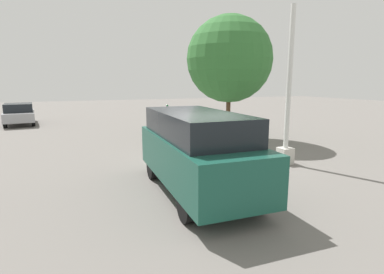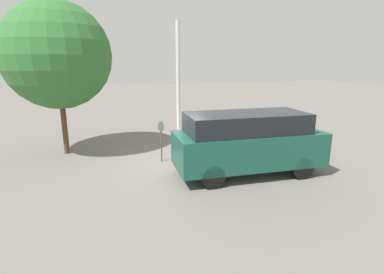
{
  "view_description": "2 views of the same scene",
  "coord_description": "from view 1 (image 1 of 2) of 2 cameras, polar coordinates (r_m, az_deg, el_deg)",
  "views": [
    {
      "loc": [
        8.77,
        -4.25,
        2.72
      ],
      "look_at": [
        -0.01,
        -0.63,
        0.99
      ],
      "focal_mm": 28.0,
      "sensor_mm": 36.0,
      "label": 1
    },
    {
      "loc": [
        -2.2,
        -9.67,
        3.55
      ],
      "look_at": [
        0.53,
        -0.58,
        1.16
      ],
      "focal_mm": 28.0,
      "sensor_mm": 36.0,
      "label": 2
    }
  ],
  "objects": [
    {
      "name": "car_distant",
      "position": [
        22.62,
        -30.05,
        3.91
      ],
      "size": [
        4.18,
        2.12,
        1.4
      ],
      "rotation": [
        0.0,
        0.0,
        3.24
      ],
      "color": "#9E9EA3",
      "rests_on": "ground"
    },
    {
      "name": "parking_meter_far",
      "position": [
        16.32,
        -4.7,
        4.74
      ],
      "size": [
        0.21,
        0.14,
        1.55
      ],
      "rotation": [
        0.0,
        0.0,
        -0.13
      ],
      "color": "#4C4C4C",
      "rests_on": "ground"
    },
    {
      "name": "lamp_post",
      "position": [
        10.44,
        17.7,
        3.91
      ],
      "size": [
        0.44,
        0.44,
        5.14
      ],
      "color": "beige",
      "rests_on": "ground"
    },
    {
      "name": "parked_van",
      "position": [
        7.4,
        0.89,
        -2.34
      ],
      "size": [
        4.76,
        1.96,
        2.02
      ],
      "rotation": [
        0.0,
        0.0,
        -0.03
      ],
      "color": "#195142",
      "rests_on": "ground"
    },
    {
      "name": "parking_meter_near",
      "position": [
        10.41,
        6.05,
        1.39
      ],
      "size": [
        0.21,
        0.14,
        1.52
      ],
      "rotation": [
        0.0,
        0.0,
        -0.13
      ],
      "color": "#4C4C4C",
      "rests_on": "ground"
    },
    {
      "name": "ground_plane",
      "position": [
        10.12,
        3.35,
        -5.3
      ],
      "size": [
        80.0,
        80.0,
        0.0
      ],
      "primitive_type": "plane",
      "color": "slate"
    },
    {
      "name": "street_tree",
      "position": [
        14.33,
        7.13,
        14.46
      ],
      "size": [
        3.96,
        3.96,
        5.76
      ],
      "color": "#513823",
      "rests_on": "ground"
    }
  ]
}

